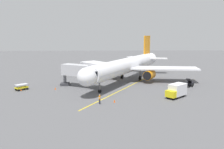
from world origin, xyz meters
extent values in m
plane|color=#565659|center=(0.00, 0.00, 0.00)|extent=(220.00, 220.00, 0.00)
cube|color=yellow|center=(0.02, 8.97, 0.01)|extent=(19.80, 34.99, 0.01)
cylinder|color=white|center=(0.02, 2.97, 4.10)|extent=(19.96, 31.50, 3.80)
ellipsoid|color=white|center=(8.93, 18.84, 4.10)|extent=(5.11, 5.26, 3.61)
cone|color=white|center=(-9.04, -13.16, 4.10)|extent=(4.45, 4.29, 3.42)
cube|color=black|center=(8.24, 17.62, 4.65)|extent=(3.60, 2.98, 0.90)
cube|color=white|center=(-9.24, 3.90, 3.50)|extent=(17.57, 7.33, 0.36)
cylinder|color=orange|center=(-5.53, 4.94, 2.00)|extent=(3.67, 4.09, 2.30)
cylinder|color=black|center=(-4.67, 6.46, 2.00)|extent=(1.93, 1.20, 2.10)
cube|color=white|center=(5.63, -4.45, 3.50)|extent=(14.71, 16.56, 0.36)
cylinder|color=orange|center=(4.58, -0.74, 2.00)|extent=(3.67, 4.09, 2.30)
cylinder|color=black|center=(5.44, 0.78, 2.00)|extent=(1.93, 1.20, 2.10)
cube|color=orange|center=(-7.58, -10.54, 7.90)|extent=(2.66, 4.36, 7.20)
cube|color=white|center=(-10.22, -8.72, 4.70)|extent=(6.75, 3.61, 0.24)
cube|color=white|center=(-4.64, -11.85, 4.70)|extent=(6.10, 6.33, 0.24)
cylinder|color=slate|center=(6.63, 14.74, 1.73)|extent=(0.24, 0.24, 2.77)
cylinder|color=black|center=(6.63, 14.74, 0.35)|extent=(0.74, 0.83, 0.70)
cylinder|color=slate|center=(-3.72, 1.63, 1.94)|extent=(0.24, 0.24, 2.77)
cylinder|color=black|center=(-3.72, 1.63, 0.55)|extent=(0.93, 1.18, 1.10)
cylinder|color=slate|center=(0.81, -0.92, 1.94)|extent=(0.24, 0.24, 2.77)
cylinder|color=black|center=(0.81, -0.92, 0.55)|extent=(0.93, 1.18, 1.10)
cube|color=#B7B7BC|center=(11.07, 9.38, 3.90)|extent=(9.12, 6.67, 2.50)
cube|color=gray|center=(7.15, 11.58, 3.90)|extent=(4.01, 4.16, 3.00)
cylinder|color=slate|center=(14.99, 7.17, 1.95)|extent=(0.70, 0.70, 3.90)
cube|color=#333338|center=(14.99, 7.17, 0.30)|extent=(2.00, 2.00, 0.60)
cylinder|color=#23232D|center=(6.52, 22.70, 0.44)|extent=(0.26, 0.26, 0.88)
cube|color=orange|center=(6.52, 22.70, 1.18)|extent=(0.32, 0.42, 0.60)
cube|color=silver|center=(6.52, 22.70, 1.18)|extent=(0.33, 0.45, 0.10)
sphere|color=tan|center=(6.52, 22.70, 1.60)|extent=(0.22, 0.22, 0.22)
cylinder|color=#23232D|center=(10.35, 5.69, 0.44)|extent=(0.26, 0.26, 0.88)
cube|color=orange|center=(10.35, 5.69, 1.18)|extent=(0.44, 0.43, 0.60)
cube|color=silver|center=(10.35, 5.69, 1.18)|extent=(0.47, 0.45, 0.10)
sphere|color=#9E7051|center=(10.35, 5.69, 1.60)|extent=(0.22, 0.22, 0.22)
cylinder|color=#23232D|center=(6.88, 6.92, 0.44)|extent=(0.26, 0.26, 0.88)
cube|color=#D8EA19|center=(6.88, 6.92, 1.18)|extent=(0.44, 0.35, 0.60)
cube|color=silver|center=(6.88, 6.92, 1.18)|extent=(0.46, 0.36, 0.10)
sphere|color=tan|center=(6.88, 6.92, 1.60)|extent=(0.22, 0.22, 0.22)
cube|color=yellow|center=(23.64, 11.71, 0.56)|extent=(2.82, 2.84, 0.24)
cube|color=silver|center=(23.64, 11.71, 1.23)|extent=(2.82, 2.84, 0.08)
cylinder|color=slate|center=(24.03, 13.00, 0.96)|extent=(0.06, 0.06, 0.55)
cylinder|color=slate|center=(24.92, 12.14, 0.96)|extent=(0.06, 0.06, 0.55)
cylinder|color=slate|center=(22.35, 11.29, 0.96)|extent=(0.06, 0.06, 0.55)
cylinder|color=slate|center=(23.24, 10.42, 0.96)|extent=(0.06, 0.06, 0.55)
cylinder|color=black|center=(23.84, 12.84, 0.22)|extent=(0.49, 0.49, 0.44)
cylinder|color=black|center=(24.77, 11.94, 0.22)|extent=(0.49, 0.49, 0.44)
cylinder|color=black|center=(22.51, 11.49, 0.22)|extent=(0.49, 0.49, 0.44)
cylinder|color=black|center=(23.44, 10.58, 0.22)|extent=(0.49, 0.49, 0.44)
cube|color=black|center=(-14.48, 8.70, 0.62)|extent=(2.37, 2.65, 0.60)
cube|color=black|center=(-13.72, 10.11, 1.52)|extent=(2.58, 3.73, 1.61)
cylinder|color=black|center=(-14.50, 10.02, 0.32)|extent=(0.52, 0.68, 0.64)
cylinder|color=black|center=(-13.36, 9.40, 0.32)|extent=(0.52, 0.68, 0.64)
cylinder|color=black|center=(-15.22, 8.70, 0.32)|extent=(0.52, 0.68, 0.64)
cylinder|color=black|center=(-14.07, 8.08, 0.32)|extent=(0.52, 0.68, 0.64)
cube|color=#2D3899|center=(14.87, -8.67, 0.62)|extent=(1.62, 2.28, 0.60)
cube|color=black|center=(14.96, -7.08, 1.52)|extent=(1.11, 3.80, 1.61)
cylinder|color=black|center=(14.29, -7.49, 0.32)|extent=(0.29, 0.65, 0.64)
cylinder|color=black|center=(15.58, -7.56, 0.32)|extent=(0.29, 0.65, 0.64)
cylinder|color=black|center=(14.20, -8.99, 0.32)|extent=(0.29, 0.65, 0.64)
cylinder|color=black|center=(15.50, -9.06, 0.32)|extent=(0.29, 0.65, 0.64)
cube|color=yellow|center=(-6.89, 19.96, 1.02)|extent=(2.53, 2.55, 1.20)
cube|color=black|center=(-6.36, 20.42, 1.22)|extent=(1.24, 1.39, 0.70)
cube|color=silver|center=(-8.36, 18.68, 1.52)|extent=(4.03, 3.87, 2.20)
cylinder|color=black|center=(-7.13, 20.61, 0.42)|extent=(0.80, 0.74, 0.84)
cylinder|color=black|center=(-6.27, 19.63, 0.42)|extent=(0.80, 0.74, 0.84)
cylinder|color=black|center=(-9.54, 18.51, 0.42)|extent=(0.80, 0.74, 0.84)
cylinder|color=black|center=(-8.69, 17.53, 0.42)|extent=(0.80, 0.74, 0.84)
cone|color=#F2590F|center=(23.53, 12.42, 0.28)|extent=(0.32, 0.32, 0.55)
cone|color=#F2590F|center=(16.40, 11.60, 0.28)|extent=(0.32, 0.32, 0.55)
cone|color=#F2590F|center=(3.90, 21.86, 0.28)|extent=(0.32, 0.32, 0.55)
camera|label=1|loc=(5.74, 62.36, 12.02)|focal=37.92mm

